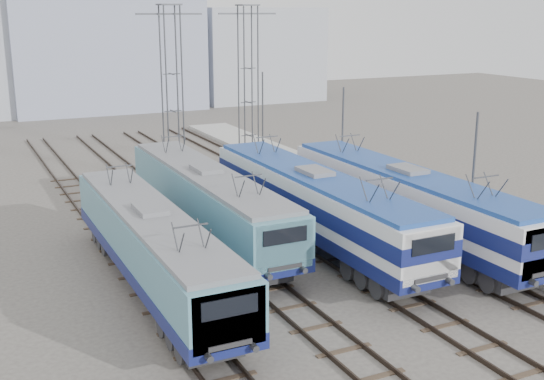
{
  "coord_description": "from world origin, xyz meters",
  "views": [
    {
      "loc": [
        -13.99,
        -22.49,
        11.6
      ],
      "look_at": [
        0.25,
        7.0,
        2.97
      ],
      "focal_mm": 45.0,
      "sensor_mm": 36.0,
      "label": 1
    }
  ],
  "objects_px": {
    "catenary_tower_east": "(248,80)",
    "catenary_tower_west": "(172,87)",
    "locomotive_center_right": "(316,202)",
    "mast_front": "(472,184)",
    "mast_mid": "(342,142)",
    "locomotive_far_right": "(408,199)",
    "mast_rear": "(263,117)",
    "locomotive_center_left": "(208,199)",
    "locomotive_far_left": "(153,244)"
  },
  "relations": [
    {
      "from": "catenary_tower_east",
      "to": "catenary_tower_west",
      "type": "bearing_deg",
      "value": -162.9
    },
    {
      "from": "locomotive_center_right",
      "to": "catenary_tower_east",
      "type": "xyz_separation_m",
      "value": [
        4.25,
        17.93,
        4.28
      ]
    },
    {
      "from": "catenary_tower_east",
      "to": "mast_front",
      "type": "xyz_separation_m",
      "value": [
        2.1,
        -22.0,
        -3.14
      ]
    },
    {
      "from": "catenary_tower_west",
      "to": "mast_front",
      "type": "distance_m",
      "value": 22.0
    },
    {
      "from": "locomotive_center_right",
      "to": "mast_front",
      "type": "xyz_separation_m",
      "value": [
        6.35,
        -4.07,
        1.14
      ]
    },
    {
      "from": "locomotive_center_right",
      "to": "mast_mid",
      "type": "height_order",
      "value": "mast_mid"
    },
    {
      "from": "locomotive_far_right",
      "to": "locomotive_center_right",
      "type": "bearing_deg",
      "value": 160.85
    },
    {
      "from": "locomotive_center_right",
      "to": "locomotive_far_right",
      "type": "relative_size",
      "value": 1.01
    },
    {
      "from": "catenary_tower_east",
      "to": "locomotive_far_right",
      "type": "bearing_deg",
      "value": -89.27
    },
    {
      "from": "catenary_tower_east",
      "to": "mast_rear",
      "type": "distance_m",
      "value": 4.28
    },
    {
      "from": "locomotive_center_left",
      "to": "locomotive_far_right",
      "type": "bearing_deg",
      "value": -28.41
    },
    {
      "from": "mast_mid",
      "to": "mast_rear",
      "type": "xyz_separation_m",
      "value": [
        0.0,
        12.0,
        0.0
      ]
    },
    {
      "from": "catenary_tower_west",
      "to": "mast_mid",
      "type": "xyz_separation_m",
      "value": [
        8.6,
        -8.0,
        -3.14
      ]
    },
    {
      "from": "locomotive_far_left",
      "to": "locomotive_center_left",
      "type": "height_order",
      "value": "locomotive_center_left"
    },
    {
      "from": "locomotive_far_left",
      "to": "locomotive_far_right",
      "type": "relative_size",
      "value": 0.94
    },
    {
      "from": "locomotive_center_left",
      "to": "mast_front",
      "type": "bearing_deg",
      "value": -34.19
    },
    {
      "from": "locomotive_center_left",
      "to": "mast_front",
      "type": "xyz_separation_m",
      "value": [
        10.85,
        -7.37,
        1.26
      ]
    },
    {
      "from": "locomotive_far_left",
      "to": "locomotive_far_right",
      "type": "distance_m",
      "value": 13.51
    },
    {
      "from": "locomotive_far_left",
      "to": "catenary_tower_west",
      "type": "bearing_deg",
      "value": 69.52
    },
    {
      "from": "locomotive_center_left",
      "to": "catenary_tower_east",
      "type": "height_order",
      "value": "catenary_tower_east"
    },
    {
      "from": "catenary_tower_west",
      "to": "mast_rear",
      "type": "height_order",
      "value": "catenary_tower_west"
    },
    {
      "from": "mast_front",
      "to": "mast_rear",
      "type": "bearing_deg",
      "value": 90.0
    },
    {
      "from": "locomotive_far_left",
      "to": "mast_front",
      "type": "height_order",
      "value": "mast_front"
    },
    {
      "from": "locomotive_center_left",
      "to": "mast_mid",
      "type": "xyz_separation_m",
      "value": [
        10.85,
        4.63,
        1.26
      ]
    },
    {
      "from": "locomotive_center_left",
      "to": "mast_mid",
      "type": "height_order",
      "value": "mast_mid"
    },
    {
      "from": "catenary_tower_west",
      "to": "locomotive_far_right",
      "type": "bearing_deg",
      "value": -68.9
    },
    {
      "from": "catenary_tower_west",
      "to": "locomotive_far_left",
      "type": "bearing_deg",
      "value": -110.48
    },
    {
      "from": "locomotive_far_right",
      "to": "catenary_tower_east",
      "type": "distance_m",
      "value": 19.96
    },
    {
      "from": "catenary_tower_west",
      "to": "mast_mid",
      "type": "height_order",
      "value": "catenary_tower_west"
    },
    {
      "from": "locomotive_center_right",
      "to": "mast_rear",
      "type": "xyz_separation_m",
      "value": [
        6.35,
        19.93,
        1.14
      ]
    },
    {
      "from": "catenary_tower_west",
      "to": "mast_front",
      "type": "xyz_separation_m",
      "value": [
        8.6,
        -20.0,
        -3.14
      ]
    },
    {
      "from": "locomotive_far_left",
      "to": "catenary_tower_west",
      "type": "distance_m",
      "value": 19.8
    },
    {
      "from": "locomotive_center_right",
      "to": "catenary_tower_east",
      "type": "height_order",
      "value": "catenary_tower_east"
    },
    {
      "from": "locomotive_far_right",
      "to": "locomotive_far_left",
      "type": "bearing_deg",
      "value": -177.57
    },
    {
      "from": "locomotive_center_right",
      "to": "locomotive_far_right",
      "type": "xyz_separation_m",
      "value": [
        4.5,
        -1.56,
        -0.01
      ]
    },
    {
      "from": "catenary_tower_east",
      "to": "mast_front",
      "type": "relative_size",
      "value": 1.71
    },
    {
      "from": "locomotive_far_left",
      "to": "locomotive_center_right",
      "type": "relative_size",
      "value": 0.93
    },
    {
      "from": "locomotive_far_left",
      "to": "mast_rear",
      "type": "height_order",
      "value": "mast_rear"
    },
    {
      "from": "catenary_tower_west",
      "to": "catenary_tower_east",
      "type": "distance_m",
      "value": 6.8
    },
    {
      "from": "locomotive_far_right",
      "to": "mast_front",
      "type": "height_order",
      "value": "mast_front"
    },
    {
      "from": "locomotive_center_right",
      "to": "locomotive_center_left",
      "type": "bearing_deg",
      "value": 143.71
    },
    {
      "from": "catenary_tower_east",
      "to": "locomotive_far_left",
      "type": "bearing_deg",
      "value": -123.43
    },
    {
      "from": "locomotive_center_right",
      "to": "mast_rear",
      "type": "height_order",
      "value": "mast_rear"
    },
    {
      "from": "locomotive_far_left",
      "to": "mast_front",
      "type": "distance_m",
      "value": 15.53
    },
    {
      "from": "locomotive_far_right",
      "to": "catenary_tower_east",
      "type": "relative_size",
      "value": 1.54
    },
    {
      "from": "locomotive_center_left",
      "to": "mast_front",
      "type": "distance_m",
      "value": 13.18
    },
    {
      "from": "locomotive_far_left",
      "to": "locomotive_center_right",
      "type": "distance_m",
      "value": 9.25
    },
    {
      "from": "catenary_tower_west",
      "to": "mast_front",
      "type": "height_order",
      "value": "catenary_tower_west"
    },
    {
      "from": "mast_rear",
      "to": "mast_mid",
      "type": "bearing_deg",
      "value": -90.0
    },
    {
      "from": "locomotive_far_right",
      "to": "catenary_tower_east",
      "type": "bearing_deg",
      "value": 90.73
    }
  ]
}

